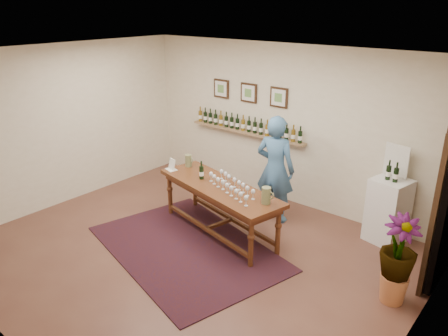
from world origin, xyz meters
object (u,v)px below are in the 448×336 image
Objects in this scene: display_pedestal at (388,211)px; potted_plant at (397,260)px; person at (275,169)px; tasting_table at (219,193)px.

potted_plant is (0.62, -1.39, 0.08)m from display_pedestal.
person is (-1.70, -0.50, 0.39)m from display_pedestal.
tasting_table is at bearing 56.69° from person.
person reaches higher than potted_plant.
display_pedestal is 1.01× the size of potted_plant.
potted_plant reaches higher than tasting_table.
display_pedestal is 1.52m from potted_plant.
display_pedestal is 0.56× the size of person.
person is at bearing 158.99° from potted_plant.
person is at bearing 78.51° from tasting_table.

